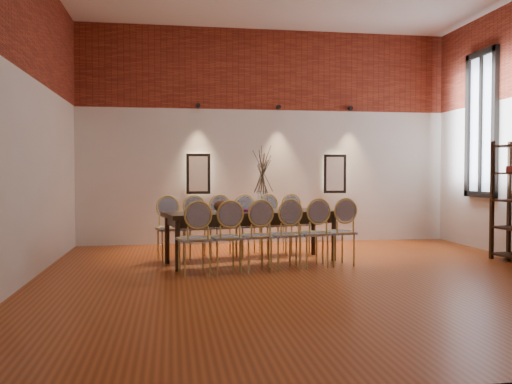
{
  "coord_description": "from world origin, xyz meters",
  "views": [
    {
      "loc": [
        -1.79,
        -6.56,
        1.31
      ],
      "look_at": [
        -0.62,
        0.89,
        1.05
      ],
      "focal_mm": 38.0,
      "sensor_mm": 36.0,
      "label": 1
    }
  ],
  "objects": [
    {
      "name": "niche_right",
      "position": [
        1.3,
        3.45,
        1.3
      ],
      "size": [
        0.36,
        0.06,
        0.66
      ],
      "primitive_type": "cube",
      "color": "#FFEAC6",
      "rests_on": "wall_back"
    },
    {
      "name": "chair_far_e",
      "position": [
        -0.15,
        2.1,
        0.47
      ],
      "size": [
        0.53,
        0.53,
        0.94
      ],
      "primitive_type": null,
      "rotation": [
        0.0,
        0.0,
        3.36
      ],
      "color": "#D2BD61",
      "rests_on": "floor"
    },
    {
      "name": "spot_fixture_mid",
      "position": [
        0.2,
        3.42,
        2.55
      ],
      "size": [
        0.08,
        0.1,
        0.08
      ],
      "primitive_type": "cylinder",
      "rotation": [
        1.57,
        0.0,
        0.0
      ],
      "color": "black",
      "rests_on": "wall_back"
    },
    {
      "name": "wall_back",
      "position": [
        0.0,
        3.55,
        2.0
      ],
      "size": [
        7.0,
        0.1,
        4.0
      ],
      "primitive_type": "cube",
      "color": "silver",
      "rests_on": "ground"
    },
    {
      "name": "bowl",
      "position": [
        -1.07,
        1.14,
        0.84
      ],
      "size": [
        0.24,
        0.24,
        0.18
      ],
      "primitive_type": "ellipsoid",
      "color": "brown",
      "rests_on": "dining_table"
    },
    {
      "name": "book",
      "position": [
        -0.75,
        1.33,
        0.77
      ],
      "size": [
        0.29,
        0.23,
        0.03
      ],
      "primitive_type": "cube",
      "rotation": [
        0.0,
        0.0,
        0.22
      ],
      "color": "#851965",
      "rests_on": "dining_table"
    },
    {
      "name": "vase",
      "position": [
        -0.46,
        1.33,
        0.9
      ],
      "size": [
        0.14,
        0.14,
        0.3
      ],
      "primitive_type": "cylinder",
      "color": "silver",
      "rests_on": "dining_table"
    },
    {
      "name": "brick_band_left",
      "position": [
        -3.48,
        0.0,
        3.25
      ],
      "size": [
        0.02,
        7.0,
        1.5
      ],
      "primitive_type": "cube",
      "color": "maroon",
      "rests_on": "ground"
    },
    {
      "name": "window_glass",
      "position": [
        3.46,
        2.0,
        2.15
      ],
      "size": [
        0.02,
        0.78,
        2.38
      ],
      "primitive_type": "cube",
      "color": "silver",
      "rests_on": "wall_right"
    },
    {
      "name": "chair_near_d",
      "position": [
        -0.27,
        0.66,
        0.47
      ],
      "size": [
        0.53,
        0.53,
        0.94
      ],
      "primitive_type": null,
      "rotation": [
        0.0,
        0.0,
        0.22
      ],
      "color": "#D2BD61",
      "rests_on": "floor"
    },
    {
      "name": "wall_front",
      "position": [
        0.0,
        -3.55,
        2.0
      ],
      "size": [
        7.0,
        0.1,
        4.0
      ],
      "primitive_type": "cube",
      "color": "silver",
      "rests_on": "ground"
    },
    {
      "name": "floor",
      "position": [
        0.0,
        0.0,
        -0.01
      ],
      "size": [
        7.0,
        7.0,
        0.02
      ],
      "primitive_type": "cube",
      "color": "#9C4317",
      "rests_on": "ground"
    },
    {
      "name": "chair_far_c",
      "position": [
        -0.98,
        1.91,
        0.47
      ],
      "size": [
        0.53,
        0.53,
        0.94
      ],
      "primitive_type": null,
      "rotation": [
        0.0,
        0.0,
        3.36
      ],
      "color": "#D2BD61",
      "rests_on": "floor"
    },
    {
      "name": "chair_far_b",
      "position": [
        -1.39,
        1.82,
        0.47
      ],
      "size": [
        0.53,
        0.53,
        0.94
      ],
      "primitive_type": null,
      "rotation": [
        0.0,
        0.0,
        3.36
      ],
      "color": "#D2BD61",
      "rests_on": "floor"
    },
    {
      "name": "spot_fixture_left",
      "position": [
        -1.3,
        3.42,
        2.55
      ],
      "size": [
        0.08,
        0.1,
        0.08
      ],
      "primitive_type": "cylinder",
      "rotation": [
        1.57,
        0.0,
        0.0
      ],
      "color": "black",
      "rests_on": "wall_back"
    },
    {
      "name": "chair_far_f",
      "position": [
        0.26,
        2.19,
        0.47
      ],
      "size": [
        0.53,
        0.53,
        0.94
      ],
      "primitive_type": null,
      "rotation": [
        0.0,
        0.0,
        3.36
      ],
      "color": "#D2BD61",
      "rests_on": "floor"
    },
    {
      "name": "chair_near_a",
      "position": [
        -1.51,
        0.39,
        0.47
      ],
      "size": [
        0.53,
        0.53,
        0.94
      ],
      "primitive_type": null,
      "rotation": [
        0.0,
        0.0,
        0.22
      ],
      "color": "#D2BD61",
      "rests_on": "floor"
    },
    {
      "name": "wall_left",
      "position": [
        -3.55,
        0.0,
        2.0
      ],
      "size": [
        0.1,
        7.0,
        4.0
      ],
      "primitive_type": "cube",
      "color": "silver",
      "rests_on": "ground"
    },
    {
      "name": "chair_far_a",
      "position": [
        -1.81,
        1.73,
        0.47
      ],
      "size": [
        0.53,
        0.53,
        0.94
      ],
      "primitive_type": null,
      "rotation": [
        0.0,
        0.0,
        3.36
      ],
      "color": "#D2BD61",
      "rests_on": "floor"
    },
    {
      "name": "niche_left",
      "position": [
        -1.3,
        3.45,
        1.3
      ],
      "size": [
        0.36,
        0.06,
        0.66
      ],
      "primitive_type": "cube",
      "color": "#FFEAC6",
      "rests_on": "wall_back"
    },
    {
      "name": "dining_table",
      "position": [
        -0.62,
        1.29,
        0.38
      ],
      "size": [
        2.65,
        1.35,
        0.75
      ],
      "primitive_type": "cube",
      "rotation": [
        0.0,
        0.0,
        0.22
      ],
      "color": "#2F2011",
      "rests_on": "floor"
    },
    {
      "name": "chair_near_f",
      "position": [
        0.56,
        0.85,
        0.47
      ],
      "size": [
        0.53,
        0.53,
        0.94
      ],
      "primitive_type": null,
      "rotation": [
        0.0,
        0.0,
        0.22
      ],
      "color": "#D2BD61",
      "rests_on": "floor"
    },
    {
      "name": "chair_near_c",
      "position": [
        -0.68,
        0.57,
        0.47
      ],
      "size": [
        0.53,
        0.53,
        0.94
      ],
      "primitive_type": null,
      "rotation": [
        0.0,
        0.0,
        0.22
      ],
      "color": "#D2BD61",
      "rests_on": "floor"
    },
    {
      "name": "chair_near_b",
      "position": [
        -1.09,
        0.48,
        0.47
      ],
      "size": [
        0.53,
        0.53,
        0.94
      ],
      "primitive_type": null,
      "rotation": [
        0.0,
        0.0,
        0.22
      ],
      "color": "#D2BD61",
      "rests_on": "floor"
    },
    {
      "name": "dried_branches",
      "position": [
        -0.46,
        1.33,
        1.35
      ],
      "size": [
        0.5,
        0.5,
        0.7
      ],
      "primitive_type": null,
      "color": "brown",
      "rests_on": "vase"
    },
    {
      "name": "brick_band_back",
      "position": [
        0.0,
        3.48,
        3.25
      ],
      "size": [
        7.0,
        0.02,
        1.5
      ],
      "primitive_type": "cube",
      "color": "maroon",
      "rests_on": "ground"
    },
    {
      "name": "chair_near_e",
      "position": [
        0.14,
        0.76,
        0.47
      ],
      "size": [
        0.53,
        0.53,
        0.94
      ],
      "primitive_type": null,
      "rotation": [
        0.0,
        0.0,
        0.22
      ],
      "color": "#D2BD61",
      "rests_on": "floor"
    },
    {
      "name": "window_frame",
      "position": [
        3.44,
        2.0,
        2.15
      ],
      "size": [
        0.08,
        0.9,
        2.5
      ],
      "primitive_type": "cube",
      "color": "black",
      "rests_on": "wall_right"
    },
    {
      "name": "chair_far_d",
      "position": [
        -0.57,
        2.01,
        0.47
      ],
      "size": [
        0.53,
        0.53,
        0.94
      ],
      "primitive_type": null,
      "rotation": [
        0.0,
        0.0,
        3.36
      ],
      "color": "#D2BD61",
      "rests_on": "floor"
    },
    {
      "name": "spot_fixture_right",
      "position": [
        1.6,
        3.42,
        2.55
      ],
      "size": [
        0.08,
        0.1,
        0.08
      ],
      "primitive_type": "cylinder",
      "rotation": [
        1.57,
        0.0,
        0.0
      ],
      "color": "black",
      "rests_on": "wall_back"
    },
    {
      "name": "window_mullion",
      "position": [
        3.44,
        2.0,
        2.15
      ],
      "size": [
        0.06,
        0.06,
        2.4
      ],
      "primitive_type": "cube",
      "color": "black",
      "rests_on": "wall_right"
    }
  ]
}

